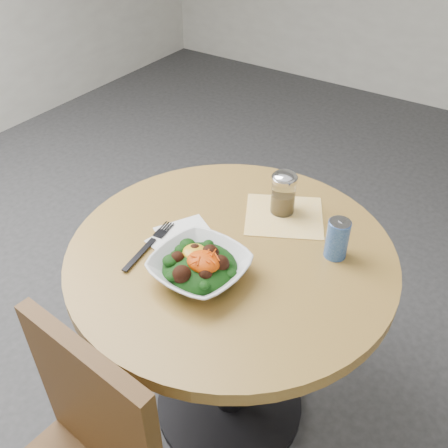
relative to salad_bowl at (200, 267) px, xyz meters
The scene contains 8 objects.
ground 0.79m from the salad_bowl, 86.01° to the left, with size 6.00×6.00×0.00m, color #2C2C2F.
table 0.27m from the salad_bowl, 86.01° to the left, with size 0.90×0.90×0.75m.
cloth_napkin 0.35m from the salad_bowl, 80.52° to the left, with size 0.23×0.21×0.00m, color #FDA70D.
paper_napkins 0.16m from the salad_bowl, 143.16° to the left, with size 0.20×0.22×0.00m.
salad_bowl is the anchor object (origin of this frame).
fork 0.19m from the salad_bowl, behind, with size 0.05×0.23×0.00m.
spice_shaker 0.37m from the salad_bowl, 83.67° to the left, with size 0.08×0.08×0.14m.
beverage_can 0.37m from the salad_bowl, 46.55° to the left, with size 0.06×0.06×0.12m.
Camera 1 is at (0.56, -0.87, 1.64)m, focal length 40.00 mm.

